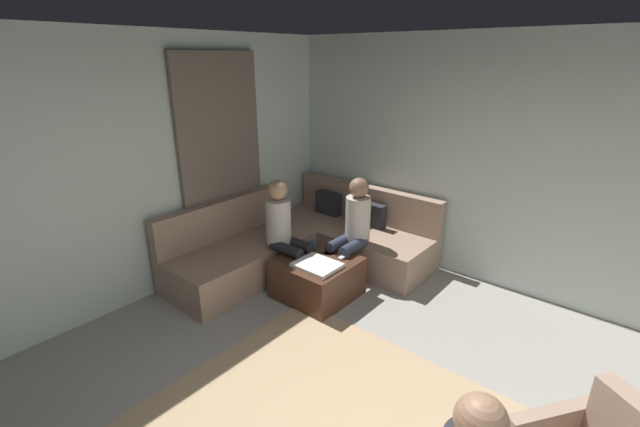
# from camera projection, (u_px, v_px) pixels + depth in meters

# --- Properties ---
(wall_back) EXTENTS (6.00, 0.12, 2.70)m
(wall_back) POSITION_uv_depth(u_px,v_px,m) (523.00, 169.00, 4.35)
(wall_back) COLOR silver
(wall_back) RESTS_ON ground_plane
(wall_left) EXTENTS (0.12, 6.00, 2.70)m
(wall_left) POSITION_uv_depth(u_px,v_px,m) (104.00, 179.00, 4.01)
(wall_left) COLOR silver
(wall_left) RESTS_ON ground_plane
(curtain_panel) EXTENTS (0.06, 1.10, 2.50)m
(curtain_panel) POSITION_uv_depth(u_px,v_px,m) (222.00, 165.00, 4.92)
(curtain_panel) COLOR #726659
(curtain_panel) RESTS_ON ground_plane
(sectional_couch) EXTENTS (2.10, 2.55, 0.87)m
(sectional_couch) POSITION_uv_depth(u_px,v_px,m) (305.00, 243.00, 5.22)
(sectional_couch) COLOR #9E7F6B
(sectional_couch) RESTS_ON ground_plane
(ottoman) EXTENTS (0.76, 0.76, 0.42)m
(ottoman) POSITION_uv_depth(u_px,v_px,m) (317.00, 278.00, 4.56)
(ottoman) COLOR #4C2D1E
(ottoman) RESTS_ON ground_plane
(folded_blanket) EXTENTS (0.44, 0.36, 0.04)m
(folded_blanket) POSITION_uv_depth(u_px,v_px,m) (317.00, 265.00, 4.33)
(folded_blanket) COLOR white
(folded_blanket) RESTS_ON ottoman
(coffee_mug) EXTENTS (0.08, 0.08, 0.10)m
(coffee_mug) POSITION_uv_depth(u_px,v_px,m) (313.00, 245.00, 4.73)
(coffee_mug) COLOR #334C72
(coffee_mug) RESTS_ON ottoman
(game_remote) EXTENTS (0.05, 0.15, 0.02)m
(game_remote) POSITION_uv_depth(u_px,v_px,m) (343.00, 257.00, 4.53)
(game_remote) COLOR white
(game_remote) RESTS_ON ottoman
(person_on_couch_back) EXTENTS (0.30, 0.60, 1.20)m
(person_on_couch_back) POSITION_uv_depth(u_px,v_px,m) (353.00, 227.00, 4.72)
(person_on_couch_back) COLOR #2D3347
(person_on_couch_back) RESTS_ON ground_plane
(person_on_couch_side) EXTENTS (0.60, 0.30, 1.20)m
(person_on_couch_side) POSITION_uv_depth(u_px,v_px,m) (285.00, 230.00, 4.65)
(person_on_couch_side) COLOR black
(person_on_couch_side) RESTS_ON ground_plane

